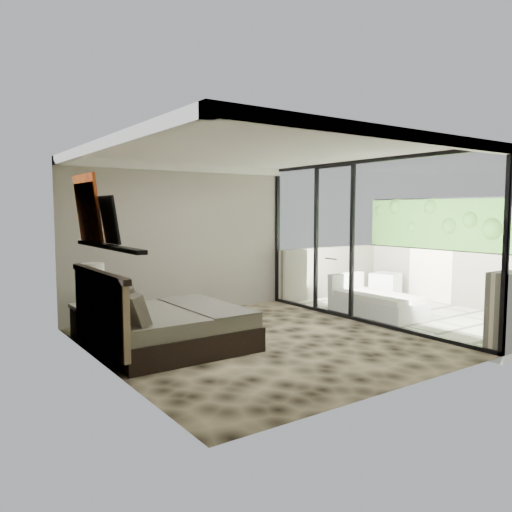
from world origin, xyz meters
TOP-DOWN VIEW (x-y plane):
  - floor at (0.00, 0.00)m, footprint 5.00×5.00m
  - ceiling at (0.00, 0.00)m, footprint 4.50×5.00m
  - back_wall at (0.00, 2.49)m, footprint 4.50×0.02m
  - left_wall at (-2.24, 0.00)m, footprint 0.02×5.00m
  - glass_wall at (2.25, 0.00)m, footprint 0.08×5.00m
  - terrace_slab at (3.75, 0.00)m, footprint 3.00×5.00m
  - parapet_far at (5.10, 0.00)m, footprint 0.30×5.00m
  - foliage_hedge at (5.10, 0.00)m, footprint 0.36×4.60m
  - picture_ledge at (-2.18, 0.10)m, footprint 0.12×2.20m
  - bed at (-1.31, 0.43)m, footprint 2.02×1.96m
  - nightstand at (-1.96, 1.66)m, footprint 0.70×0.70m
  - table_lamp at (-1.92, 1.60)m, footprint 0.34×0.34m
  - abstract_canvas at (-2.19, 0.85)m, footprint 0.13×0.90m
  - framed_print at (-2.14, 0.14)m, footprint 0.11×0.50m
  - ottoman at (4.45, 1.40)m, footprint 0.70×0.70m
  - lounger at (2.96, 0.38)m, footprint 0.90×1.77m

SIDE VIEW (x-z plane):
  - terrace_slab at x=3.75m, z-range -0.12..0.00m
  - floor at x=0.00m, z-range 0.00..0.00m
  - lounger at x=2.96m, z-range -0.13..0.56m
  - nightstand at x=-1.96m, z-range 0.00..0.53m
  - ottoman at x=4.45m, z-range 0.00..0.56m
  - bed at x=-1.31m, z-range -0.23..0.89m
  - parapet_far at x=5.10m, z-range 0.00..1.10m
  - table_lamp at x=-1.92m, z-range 0.61..1.23m
  - back_wall at x=0.00m, z-range 0.00..2.80m
  - left_wall at x=-2.24m, z-range 0.00..2.80m
  - glass_wall at x=2.25m, z-range 0.00..2.80m
  - picture_ledge at x=-2.18m, z-range 1.48..1.52m
  - foliage_hedge at x=5.10m, z-range 1.10..2.20m
  - framed_print at x=-2.14m, z-range 1.53..2.12m
  - abstract_canvas at x=-2.19m, z-range 1.53..2.42m
  - ceiling at x=0.00m, z-range 2.78..2.80m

